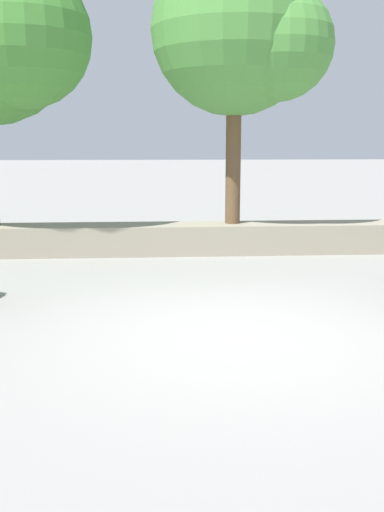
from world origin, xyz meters
The scene contains 3 objects.
ground_plane centered at (0.00, 0.00, 0.00)m, with size 120.00×120.00×0.00m, color gray.
stone_wall centered at (0.00, 4.80, 0.28)m, with size 36.00×0.80×0.55m, color gray.
leafy_tree_mid_left centered at (0.76, 4.78, 3.94)m, with size 3.16×3.00×4.97m.
Camera 1 is at (-0.87, -6.06, 2.08)m, focal length 41.17 mm.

